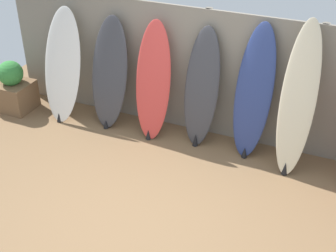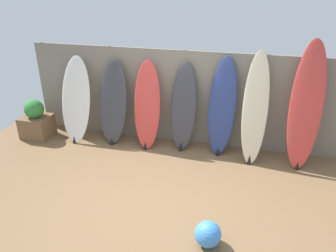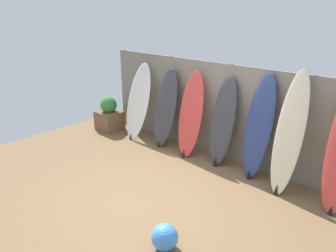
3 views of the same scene
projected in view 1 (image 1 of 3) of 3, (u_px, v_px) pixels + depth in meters
The scene contains 9 objects.
ground at pixel (143, 216), 5.26m from camera, with size 7.68×7.68×0.00m, color brown.
fence_back at pixel (205, 74), 6.36m from camera, with size 6.08×0.11×1.80m.
surfboard_white_0 at pixel (62, 66), 6.79m from camera, with size 0.62×0.62×1.63m.
surfboard_charcoal_1 at pixel (109, 74), 6.60m from camera, with size 0.57×0.49×1.60m.
surfboard_red_2 at pixel (153, 82), 6.34m from camera, with size 0.54×0.52×1.64m.
surfboard_charcoal_3 at pixel (202, 89), 6.19m from camera, with size 0.49×0.43×1.63m.
surfboard_navy_4 at pixel (254, 93), 5.91m from camera, with size 0.53×0.48×1.78m.
surfboard_cream_5 at pixel (298, 102), 5.60m from camera, with size 0.44×0.52×1.92m.
planter_box at pixel (13, 89), 7.20m from camera, with size 0.55×0.50×0.79m.
Camera 1 is at (1.82, -3.51, 3.64)m, focal length 50.00 mm.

